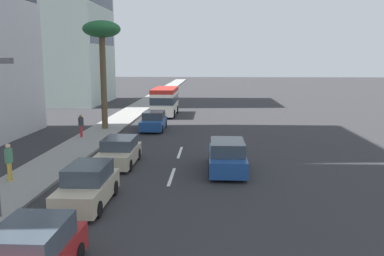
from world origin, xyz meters
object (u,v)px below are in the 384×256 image
object	(u,v)px
minibus_lead	(165,100)
car_second	(88,186)
pedestrian_by_tree	(9,160)
palm_tree	(102,36)
pedestrian_mid_block	(81,125)
car_third	(119,152)
pedestrian_near_lamp	(106,117)
car_fourth	(154,121)
car_fifth	(227,156)

from	to	relation	value
minibus_lead	car_second	xyz separation A→B (m)	(-27.01, 0.09, -0.81)
pedestrian_by_tree	palm_tree	size ratio (longest dim) A/B	0.21
pedestrian_mid_block	car_third	bearing A→B (deg)	-100.87
minibus_lead	pedestrian_near_lamp	bearing A→B (deg)	-26.21
minibus_lead	car_third	world-z (taller)	minibus_lead
pedestrian_by_tree	car_third	bearing A→B (deg)	-39.35
minibus_lead	pedestrian_by_tree	distance (m)	24.84
car_third	car_fourth	distance (m)	11.46
car_fifth	pedestrian_mid_block	xyz separation A→B (m)	(8.45, 10.58, 0.28)
car_second	car_fourth	world-z (taller)	car_second
car_fifth	pedestrian_by_tree	distance (m)	10.83
car_third	pedestrian_near_lamp	xyz separation A→B (m)	(12.11, 3.91, 0.30)
palm_tree	pedestrian_by_tree	bearing A→B (deg)	177.49
minibus_lead	car_fifth	size ratio (longest dim) A/B	1.36
car_fifth	palm_tree	xyz separation A→B (m)	(12.33, 9.80, 6.96)
palm_tree	car_fourth	bearing A→B (deg)	-87.48
minibus_lead	pedestrian_mid_block	size ratio (longest dim) A/B	3.87
car_third	pedestrian_by_tree	world-z (taller)	pedestrian_by_tree
car_fourth	palm_tree	xyz separation A→B (m)	(-0.18, 4.10, 7.01)
pedestrian_by_tree	pedestrian_mid_block	bearing A→B (deg)	10.40
pedestrian_mid_block	palm_tree	xyz separation A→B (m)	(3.88, -0.78, 6.67)
pedestrian_mid_block	palm_tree	size ratio (longest dim) A/B	0.19
car_second	car_fifth	distance (m)	7.98
pedestrian_by_tree	palm_tree	bearing A→B (deg)	7.30
car_fifth	pedestrian_by_tree	world-z (taller)	pedestrian_by_tree
minibus_lead	pedestrian_by_tree	size ratio (longest dim) A/B	3.59
minibus_lead	palm_tree	size ratio (longest dim) A/B	0.74
pedestrian_near_lamp	car_second	bearing A→B (deg)	-88.45
car_fourth	car_third	bearing A→B (deg)	-1.66
car_third	pedestrian_near_lamp	world-z (taller)	pedestrian_near_lamp
pedestrian_near_lamp	palm_tree	xyz separation A→B (m)	(-0.84, -0.14, 6.73)
car_fifth	palm_tree	bearing A→B (deg)	38.49
pedestrian_near_lamp	pedestrian_mid_block	world-z (taller)	pedestrian_mid_block
car_fourth	car_fifth	xyz separation A→B (m)	(-12.51, -5.71, 0.06)
car_fifth	pedestrian_near_lamp	xyz separation A→B (m)	(13.17, 9.94, 0.23)
car_fifth	pedestrian_by_tree	bearing A→B (deg)	104.84
minibus_lead	car_second	distance (m)	27.02
car_second	pedestrian_mid_block	xyz separation A→B (m)	(13.84, 4.70, 0.30)
car_fifth	pedestrian_by_tree	size ratio (longest dim) A/B	2.64
car_third	pedestrian_near_lamp	bearing A→B (deg)	-162.13
pedestrian_mid_block	pedestrian_by_tree	size ratio (longest dim) A/B	0.93
car_fourth	pedestrian_near_lamp	bearing A→B (deg)	-98.84
car_fourth	pedestrian_mid_block	bearing A→B (deg)	-50.17
minibus_lead	pedestrian_mid_block	world-z (taller)	minibus_lead
minibus_lead	car_fifth	world-z (taller)	minibus_lead
car_fourth	palm_tree	distance (m)	8.13
car_fourth	palm_tree	world-z (taller)	palm_tree
minibus_lead	pedestrian_near_lamp	xyz separation A→B (m)	(-8.44, 4.16, -0.57)
car_third	car_fifth	xyz separation A→B (m)	(-1.06, -6.04, 0.07)
minibus_lead	palm_tree	distance (m)	11.84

